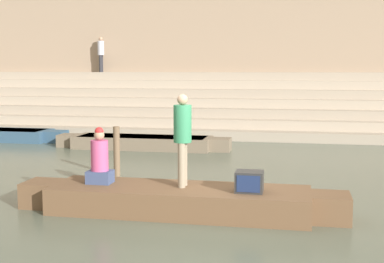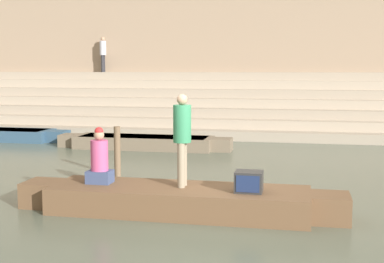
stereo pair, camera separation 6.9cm
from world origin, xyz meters
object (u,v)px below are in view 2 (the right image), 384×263
object	(u,v)px
person_standing	(182,134)
person_rowing	(100,161)
tv_set	(249,182)
mooring_post	(117,151)
person_on_steps	(103,52)
moored_boat_shore	(144,142)
rowboat_main	(179,199)

from	to	relation	value
person_standing	person_rowing	bearing A→B (deg)	-179.45
person_standing	person_rowing	size ratio (longest dim) A/B	1.59
person_rowing	tv_set	size ratio (longest dim) A/B	2.21
person_rowing	mooring_post	size ratio (longest dim) A/B	0.87
mooring_post	person_on_steps	world-z (taller)	person_on_steps
moored_boat_shore	person_on_steps	world-z (taller)	person_on_steps
rowboat_main	person_on_steps	distance (m)	16.48
moored_boat_shore	mooring_post	world-z (taller)	mooring_post
tv_set	person_on_steps	world-z (taller)	person_on_steps
person_rowing	moored_boat_shore	size ratio (longest dim) A/B	0.18
mooring_post	person_rowing	bearing A→B (deg)	-76.60
person_standing	person_rowing	xyz separation A→B (m)	(-1.61, -0.03, -0.56)
person_standing	person_rowing	world-z (taller)	person_standing
rowboat_main	person_standing	world-z (taller)	person_standing
person_rowing	moored_boat_shore	xyz separation A→B (m)	(-1.40, 7.51, -0.70)
rowboat_main	person_on_steps	size ratio (longest dim) A/B	3.73
tv_set	person_rowing	bearing A→B (deg)	-178.03
moored_boat_shore	mooring_post	xyz separation A→B (m)	(0.70, -4.55, 0.40)
tv_set	mooring_post	size ratio (longest dim) A/B	0.39
tv_set	mooring_post	world-z (taller)	mooring_post
mooring_post	person_on_steps	size ratio (longest dim) A/B	0.76
tv_set	person_on_steps	xyz separation A→B (m)	(-8.36, 14.67, 2.77)
person_standing	person_on_steps	xyz separation A→B (m)	(-7.10, 14.45, 1.97)
moored_boat_shore	person_standing	bearing A→B (deg)	-69.07
person_on_steps	rowboat_main	bearing A→B (deg)	17.77
person_standing	mooring_post	distance (m)	3.83
moored_boat_shore	mooring_post	bearing A→B (deg)	-82.31
rowboat_main	moored_boat_shore	world-z (taller)	rowboat_main
rowboat_main	person_rowing	distance (m)	1.70
person_rowing	person_on_steps	xyz separation A→B (m)	(-5.49, 14.49, 2.53)
rowboat_main	person_on_steps	bearing A→B (deg)	118.36
rowboat_main	tv_set	bearing A→B (deg)	-2.75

